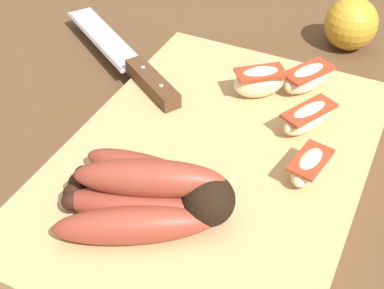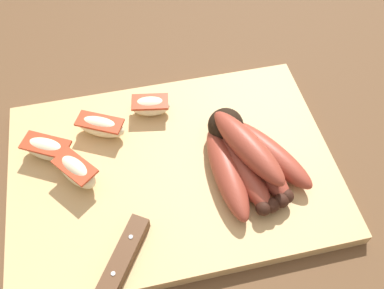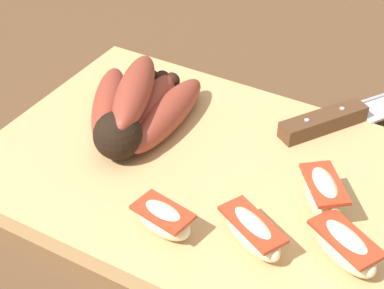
{
  "view_description": "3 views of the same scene",
  "coord_description": "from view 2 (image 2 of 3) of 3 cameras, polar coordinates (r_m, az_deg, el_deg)",
  "views": [
    {
      "loc": [
        0.37,
        0.14,
        0.39
      ],
      "look_at": [
        0.03,
        -0.03,
        0.05
      ],
      "focal_mm": 49.94,
      "sensor_mm": 36.0,
      "label": 1
    },
    {
      "loc": [
        -0.04,
        -0.31,
        0.49
      ],
      "look_at": [
        0.03,
        -0.01,
        0.05
      ],
      "focal_mm": 39.05,
      "sensor_mm": 36.0,
      "label": 2
    },
    {
      "loc": [
        -0.23,
        0.4,
        0.42
      ],
      "look_at": [
        0.01,
        -0.01,
        0.04
      ],
      "focal_mm": 59.49,
      "sensor_mm": 36.0,
      "label": 3
    }
  ],
  "objects": [
    {
      "name": "ground_plane",
      "position": [
        0.58,
        -2.91,
        -2.69
      ],
      "size": [
        6.0,
        6.0,
        0.0
      ],
      "primitive_type": "plane",
      "color": "brown"
    },
    {
      "name": "apple_wedge_extra",
      "position": [
        0.55,
        -15.45,
        -3.57
      ],
      "size": [
        0.06,
        0.06,
        0.04
      ],
      "color": "beige",
      "rests_on": "cutting_board"
    },
    {
      "name": "banana_bunch",
      "position": [
        0.54,
        7.41,
        -1.67
      ],
      "size": [
        0.13,
        0.16,
        0.06
      ],
      "color": "black",
      "rests_on": "cutting_board"
    },
    {
      "name": "cutting_board",
      "position": [
        0.56,
        -2.56,
        -3.47
      ],
      "size": [
        0.43,
        0.3,
        0.02
      ],
      "primitive_type": "cube",
      "color": "tan",
      "rests_on": "ground_plane"
    },
    {
      "name": "apple_wedge_near",
      "position": [
        0.6,
        -5.71,
        5.29
      ],
      "size": [
        0.06,
        0.04,
        0.03
      ],
      "color": "beige",
      "rests_on": "cutting_board"
    },
    {
      "name": "apple_wedge_middle",
      "position": [
        0.58,
        -19.14,
        -0.55
      ],
      "size": [
        0.07,
        0.06,
        0.03
      ],
      "color": "beige",
      "rests_on": "cutting_board"
    },
    {
      "name": "apple_wedge_far",
      "position": [
        0.59,
        -12.37,
        2.44
      ],
      "size": [
        0.07,
        0.05,
        0.03
      ],
      "color": "beige",
      "rests_on": "cutting_board"
    }
  ]
}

